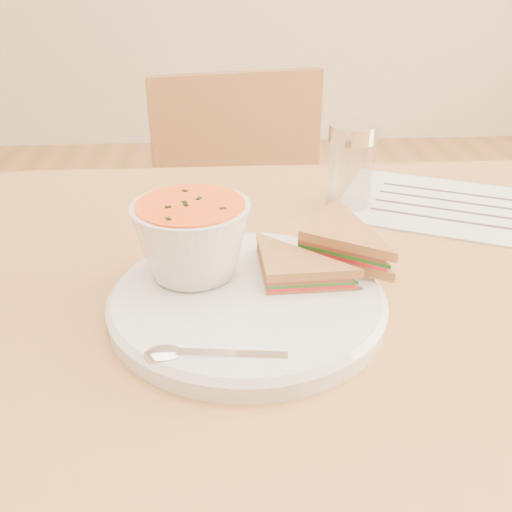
{
  "coord_description": "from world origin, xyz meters",
  "views": [
    {
      "loc": [
        -0.15,
        -0.57,
        1.07
      ],
      "look_at": [
        -0.11,
        -0.07,
        0.8
      ],
      "focal_mm": 40.0,
      "sensor_mm": 36.0,
      "label": 1
    }
  ],
  "objects_px": {
    "plate": "(247,302)",
    "soup_bowl": "(192,242)",
    "dining_table": "(330,486)",
    "condiment_shaker": "(350,166)",
    "chair_far": "(258,287)"
  },
  "relations": [
    {
      "from": "plate",
      "to": "condiment_shaker",
      "type": "height_order",
      "value": "condiment_shaker"
    },
    {
      "from": "plate",
      "to": "soup_bowl",
      "type": "height_order",
      "value": "soup_bowl"
    },
    {
      "from": "dining_table",
      "to": "condiment_shaker",
      "type": "distance_m",
      "value": 0.47
    },
    {
      "from": "dining_table",
      "to": "condiment_shaker",
      "type": "relative_size",
      "value": 8.55
    },
    {
      "from": "soup_bowl",
      "to": "condiment_shaker",
      "type": "bearing_deg",
      "value": 46.17
    },
    {
      "from": "condiment_shaker",
      "to": "plate",
      "type": "bearing_deg",
      "value": -121.08
    },
    {
      "from": "soup_bowl",
      "to": "condiment_shaker",
      "type": "relative_size",
      "value": 1.03
    },
    {
      "from": "dining_table",
      "to": "condiment_shaker",
      "type": "bearing_deg",
      "value": 79.19
    },
    {
      "from": "dining_table",
      "to": "chair_far",
      "type": "relative_size",
      "value": 1.18
    },
    {
      "from": "chair_far",
      "to": "soup_bowl",
      "type": "height_order",
      "value": "same"
    },
    {
      "from": "chair_far",
      "to": "soup_bowl",
      "type": "relative_size",
      "value": 7.08
    },
    {
      "from": "chair_far",
      "to": "soup_bowl",
      "type": "distance_m",
      "value": 0.67
    },
    {
      "from": "soup_bowl",
      "to": "condiment_shaker",
      "type": "xyz_separation_m",
      "value": [
        0.21,
        0.22,
        0.0
      ]
    },
    {
      "from": "dining_table",
      "to": "soup_bowl",
      "type": "bearing_deg",
      "value": -164.82
    },
    {
      "from": "dining_table",
      "to": "condiment_shaker",
      "type": "height_order",
      "value": "condiment_shaker"
    }
  ]
}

